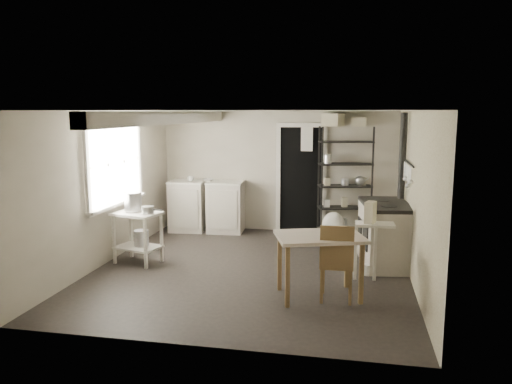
% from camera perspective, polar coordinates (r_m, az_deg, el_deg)
% --- Properties ---
extents(floor, '(5.00, 5.00, 0.00)m').
position_cam_1_polar(floor, '(7.42, -0.45, -8.78)').
color(floor, black).
rests_on(floor, ground).
extents(ceiling, '(5.00, 5.00, 0.00)m').
position_cam_1_polar(ceiling, '(7.06, -0.47, 9.27)').
color(ceiling, silver).
rests_on(ceiling, wall_back).
extents(wall_back, '(4.50, 0.02, 2.30)m').
position_cam_1_polar(wall_back, '(9.59, 2.53, 2.35)').
color(wall_back, '#BBB2A0').
rests_on(wall_back, ground).
extents(wall_front, '(4.50, 0.02, 2.30)m').
position_cam_1_polar(wall_front, '(4.78, -6.48, -4.66)').
color(wall_front, '#BBB2A0').
rests_on(wall_front, ground).
extents(wall_left, '(0.02, 5.00, 2.30)m').
position_cam_1_polar(wall_left, '(7.91, -16.65, 0.52)').
color(wall_left, '#BBB2A0').
rests_on(wall_left, ground).
extents(wall_right, '(0.02, 5.00, 2.30)m').
position_cam_1_polar(wall_right, '(7.06, 17.73, -0.54)').
color(wall_right, '#BBB2A0').
rests_on(wall_right, ground).
extents(window, '(0.12, 1.76, 1.28)m').
position_cam_1_polar(window, '(8.03, -15.91, 3.19)').
color(window, white).
rests_on(window, wall_left).
extents(doorway, '(0.96, 0.10, 2.08)m').
position_cam_1_polar(doorway, '(9.53, 5.17, 1.36)').
color(doorway, white).
rests_on(doorway, ground).
extents(ceiling_beam, '(0.18, 5.00, 0.18)m').
position_cam_1_polar(ceiling_beam, '(7.40, -9.72, 8.36)').
color(ceiling_beam, white).
rests_on(ceiling_beam, ceiling).
extents(wallpaper_panel, '(0.01, 5.00, 2.30)m').
position_cam_1_polar(wallpaper_panel, '(7.06, 17.65, -0.54)').
color(wallpaper_panel, '#BDB79A').
rests_on(wallpaper_panel, wall_right).
extents(utensil_rail, '(0.06, 1.20, 0.44)m').
position_cam_1_polar(utensil_rail, '(7.59, 16.92, 3.20)').
color(utensil_rail, silver).
rests_on(utensil_rail, wall_right).
extents(prep_table, '(0.79, 0.65, 0.78)m').
position_cam_1_polar(prep_table, '(7.82, -13.34, -5.04)').
color(prep_table, white).
rests_on(prep_table, ground).
extents(stockpot, '(0.34, 0.34, 0.28)m').
position_cam_1_polar(stockpot, '(7.78, -13.89, -1.07)').
color(stockpot, silver).
rests_on(stockpot, prep_table).
extents(saucepan, '(0.22, 0.22, 0.10)m').
position_cam_1_polar(saucepan, '(7.58, -12.27, -1.98)').
color(saucepan, silver).
rests_on(saucepan, prep_table).
extents(bucket, '(0.27, 0.27, 0.24)m').
position_cam_1_polar(bucket, '(7.82, -12.97, -5.14)').
color(bucket, silver).
rests_on(bucket, prep_table).
extents(base_cabinets, '(1.52, 0.73, 0.97)m').
position_cam_1_polar(base_cabinets, '(9.68, -5.63, -1.76)').
color(base_cabinets, beige).
rests_on(base_cabinets, ground).
extents(mixing_bowl, '(0.31, 0.31, 0.06)m').
position_cam_1_polar(mixing_bowl, '(9.58, -5.44, 1.11)').
color(mixing_bowl, white).
rests_on(mixing_bowl, base_cabinets).
extents(counter_cup, '(0.15, 0.15, 0.10)m').
position_cam_1_polar(counter_cup, '(9.60, -7.49, 1.19)').
color(counter_cup, white).
rests_on(counter_cup, base_cabinets).
extents(shelf_rack, '(1.02, 0.59, 2.02)m').
position_cam_1_polar(shelf_rack, '(9.32, 10.12, 0.78)').
color(shelf_rack, black).
rests_on(shelf_rack, ground).
extents(shelf_jar, '(0.10, 0.10, 0.18)m').
position_cam_1_polar(shelf_jar, '(9.29, 8.18, 3.34)').
color(shelf_jar, white).
rests_on(shelf_jar, shelf_rack).
extents(storage_box_a, '(0.42, 0.39, 0.23)m').
position_cam_1_polar(storage_box_a, '(9.24, 8.77, 7.34)').
color(storage_box_a, beige).
rests_on(storage_box_a, shelf_rack).
extents(storage_box_b, '(0.27, 0.25, 0.17)m').
position_cam_1_polar(storage_box_b, '(9.28, 11.67, 7.14)').
color(storage_box_b, beige).
rests_on(storage_box_b, shelf_rack).
extents(stove, '(0.83, 1.28, 0.94)m').
position_cam_1_polar(stove, '(7.77, 14.54, -4.88)').
color(stove, beige).
rests_on(stove, ground).
extents(stovepipe, '(0.13, 0.13, 1.34)m').
position_cam_1_polar(stovepipe, '(8.04, 16.40, 3.82)').
color(stovepipe, black).
rests_on(stovepipe, stove).
extents(side_ledge, '(0.53, 0.30, 0.80)m').
position_cam_1_polar(side_ledge, '(7.01, 13.32, -6.45)').
color(side_ledge, white).
rests_on(side_ledge, ground).
extents(oats_box, '(0.17, 0.22, 0.29)m').
position_cam_1_polar(oats_box, '(6.87, 12.96, -1.78)').
color(oats_box, beige).
rests_on(oats_box, side_ledge).
extents(work_table, '(1.21, 1.01, 0.79)m').
position_cam_1_polar(work_table, '(6.30, 7.20, -8.53)').
color(work_table, '#BCAFA1').
rests_on(work_table, ground).
extents(table_cup, '(0.10, 0.10, 0.08)m').
position_cam_1_polar(table_cup, '(6.06, 9.23, -5.14)').
color(table_cup, white).
rests_on(table_cup, work_table).
extents(chair, '(0.40, 0.42, 0.97)m').
position_cam_1_polar(chair, '(6.22, 9.23, -7.81)').
color(chair, brown).
rests_on(chair, ground).
extents(flour_sack, '(0.51, 0.47, 0.50)m').
position_cam_1_polar(flour_sack, '(9.15, 8.83, -3.88)').
color(flour_sack, white).
rests_on(flour_sack, ground).
extents(floor_crock, '(0.13, 0.13, 0.16)m').
position_cam_1_polar(floor_crock, '(7.31, 12.62, -8.67)').
color(floor_crock, white).
rests_on(floor_crock, ground).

